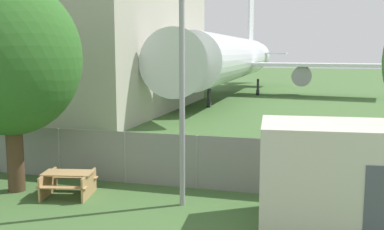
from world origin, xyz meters
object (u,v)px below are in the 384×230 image
(airplane, at_px, (232,59))
(tree_near_hangar, at_px, (10,58))
(picnic_bench_near_cabin, at_px, (68,181))
(portable_cabin, at_px, (346,176))

(airplane, bearing_deg, tree_near_hangar, -1.94)
(picnic_bench_near_cabin, relative_size, tree_near_hangar, 0.26)
(portable_cabin, height_order, tree_near_hangar, tree_near_hangar)
(airplane, xyz_separation_m, portable_cabin, (9.15, -33.67, -2.40))
(tree_near_hangar, bearing_deg, portable_cabin, -2.08)
(portable_cabin, distance_m, picnic_bench_near_cabin, 8.21)
(airplane, xyz_separation_m, tree_near_hangar, (-0.89, -33.31, 0.53))
(portable_cabin, relative_size, tree_near_hangar, 0.67)
(tree_near_hangar, bearing_deg, picnic_bench_near_cabin, -0.57)
(picnic_bench_near_cabin, distance_m, tree_near_hangar, 4.25)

